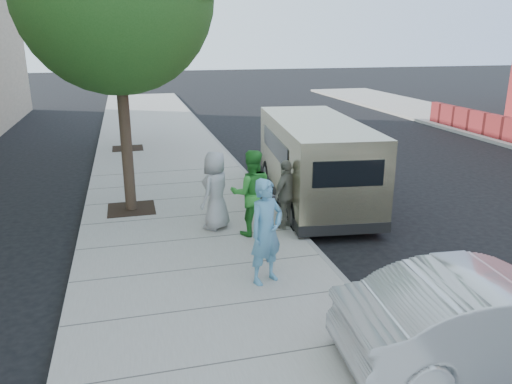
{
  "coord_description": "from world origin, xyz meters",
  "views": [
    {
      "loc": [
        -2.23,
        -10.27,
        4.44
      ],
      "look_at": [
        0.45,
        0.07,
        1.1
      ],
      "focal_mm": 35.0,
      "sensor_mm": 36.0,
      "label": 1
    }
  ],
  "objects_px": {
    "van": "(314,160)",
    "person_green_shirt": "(251,193)",
    "sedan": "(495,320)",
    "parking_meter": "(268,215)",
    "person_officer": "(266,232)",
    "tree_far": "(119,24)",
    "person_striped_polo": "(286,194)",
    "person_gray_shirt": "(216,190)"
  },
  "relations": [
    {
      "from": "person_green_shirt",
      "to": "person_gray_shirt",
      "type": "height_order",
      "value": "person_green_shirt"
    },
    {
      "from": "van",
      "to": "tree_far",
      "type": "bearing_deg",
      "value": 128.32
    },
    {
      "from": "van",
      "to": "person_striped_polo",
      "type": "bearing_deg",
      "value": -119.02
    },
    {
      "from": "van",
      "to": "person_officer",
      "type": "bearing_deg",
      "value": -113.57
    },
    {
      "from": "parking_meter",
      "to": "person_officer",
      "type": "relative_size",
      "value": 0.71
    },
    {
      "from": "sedan",
      "to": "van",
      "type": "bearing_deg",
      "value": 3.26
    },
    {
      "from": "person_officer",
      "to": "van",
      "type": "bearing_deg",
      "value": 34.33
    },
    {
      "from": "parking_meter",
      "to": "person_striped_polo",
      "type": "height_order",
      "value": "person_striped_polo"
    },
    {
      "from": "person_gray_shirt",
      "to": "person_striped_polo",
      "type": "bearing_deg",
      "value": 118.19
    },
    {
      "from": "van",
      "to": "sedan",
      "type": "relative_size",
      "value": 1.48
    },
    {
      "from": "van",
      "to": "sedan",
      "type": "distance_m",
      "value": 7.42
    },
    {
      "from": "sedan",
      "to": "person_striped_polo",
      "type": "bearing_deg",
      "value": 17.45
    },
    {
      "from": "sedan",
      "to": "person_officer",
      "type": "distance_m",
      "value": 3.85
    },
    {
      "from": "parking_meter",
      "to": "person_green_shirt",
      "type": "xyz_separation_m",
      "value": [
        0.05,
        1.49,
        -0.02
      ]
    },
    {
      "from": "van",
      "to": "person_striped_polo",
      "type": "distance_m",
      "value": 2.43
    },
    {
      "from": "van",
      "to": "person_green_shirt",
      "type": "relative_size",
      "value": 3.31
    },
    {
      "from": "tree_far",
      "to": "person_gray_shirt",
      "type": "relative_size",
      "value": 3.56
    },
    {
      "from": "person_gray_shirt",
      "to": "person_striped_polo",
      "type": "height_order",
      "value": "person_gray_shirt"
    },
    {
      "from": "parking_meter",
      "to": "sedan",
      "type": "distance_m",
      "value": 4.35
    },
    {
      "from": "parking_meter",
      "to": "person_green_shirt",
      "type": "height_order",
      "value": "person_green_shirt"
    },
    {
      "from": "parking_meter",
      "to": "van",
      "type": "distance_m",
      "value": 4.36
    },
    {
      "from": "parking_meter",
      "to": "person_green_shirt",
      "type": "relative_size",
      "value": 0.71
    },
    {
      "from": "parking_meter",
      "to": "person_striped_polo",
      "type": "bearing_deg",
      "value": 51.77
    },
    {
      "from": "tree_far",
      "to": "van",
      "type": "relative_size",
      "value": 1.01
    },
    {
      "from": "person_gray_shirt",
      "to": "person_striped_polo",
      "type": "distance_m",
      "value": 1.64
    },
    {
      "from": "sedan",
      "to": "parking_meter",
      "type": "bearing_deg",
      "value": 34.87
    },
    {
      "from": "tree_far",
      "to": "sedan",
      "type": "distance_m",
      "value": 16.52
    },
    {
      "from": "person_officer",
      "to": "person_green_shirt",
      "type": "distance_m",
      "value": 2.3
    },
    {
      "from": "tree_far",
      "to": "sedan",
      "type": "height_order",
      "value": "tree_far"
    },
    {
      "from": "sedan",
      "to": "person_striped_polo",
      "type": "distance_m",
      "value": 5.59
    },
    {
      "from": "sedan",
      "to": "person_striped_polo",
      "type": "height_order",
      "value": "person_striped_polo"
    },
    {
      "from": "person_officer",
      "to": "person_green_shirt",
      "type": "bearing_deg",
      "value": 57.03
    },
    {
      "from": "person_green_shirt",
      "to": "sedan",
      "type": "bearing_deg",
      "value": 118.53
    },
    {
      "from": "parking_meter",
      "to": "sedan",
      "type": "height_order",
      "value": "parking_meter"
    },
    {
      "from": "tree_far",
      "to": "person_officer",
      "type": "relative_size",
      "value": 3.35
    },
    {
      "from": "person_green_shirt",
      "to": "tree_far",
      "type": "bearing_deg",
      "value": -69.44
    },
    {
      "from": "tree_far",
      "to": "person_striped_polo",
      "type": "height_order",
      "value": "tree_far"
    },
    {
      "from": "van",
      "to": "person_green_shirt",
      "type": "distance_m",
      "value": 3.16
    },
    {
      "from": "person_officer",
      "to": "person_striped_polo",
      "type": "distance_m",
      "value": 2.77
    },
    {
      "from": "sedan",
      "to": "person_green_shirt",
      "type": "relative_size",
      "value": 2.24
    },
    {
      "from": "sedan",
      "to": "person_green_shirt",
      "type": "height_order",
      "value": "person_green_shirt"
    },
    {
      "from": "person_officer",
      "to": "person_gray_shirt",
      "type": "relative_size",
      "value": 1.06
    }
  ]
}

